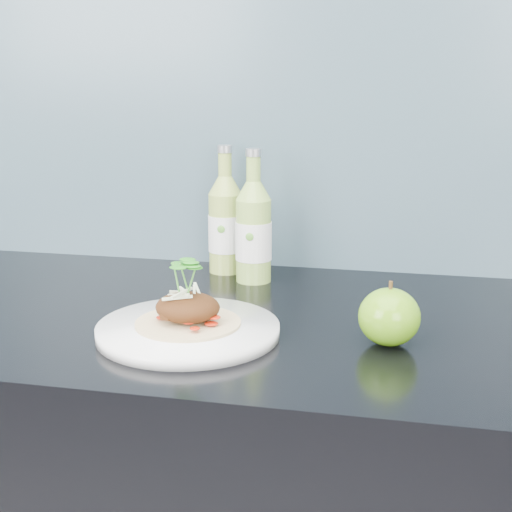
% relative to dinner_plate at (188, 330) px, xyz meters
% --- Properties ---
extents(subway_backsplash, '(4.00, 0.02, 0.70)m').
position_rel_dinner_plate_xyz_m(subway_backsplash, '(0.04, 0.40, 0.34)').
color(subway_backsplash, '#75A1B8').
rests_on(subway_backsplash, kitchen_counter).
extents(dinner_plate, '(0.28, 0.28, 0.02)m').
position_rel_dinner_plate_xyz_m(dinner_plate, '(0.00, 0.00, 0.00)').
color(dinner_plate, white).
rests_on(dinner_plate, kitchen_counter).
extents(pork_taco, '(0.14, 0.14, 0.10)m').
position_rel_dinner_plate_xyz_m(pork_taco, '(0.00, 0.00, 0.04)').
color(pork_taco, tan).
rests_on(pork_taco, dinner_plate).
extents(green_apple, '(0.08, 0.08, 0.09)m').
position_rel_dinner_plate_xyz_m(green_apple, '(0.26, 0.02, 0.03)').
color(green_apple, '#4E9510').
rests_on(green_apple, kitchen_counter).
extents(cider_bottle_left, '(0.08, 0.08, 0.22)m').
position_rel_dinner_plate_xyz_m(cider_bottle_left, '(-0.03, 0.33, 0.08)').
color(cider_bottle_left, '#9BB54B').
rests_on(cider_bottle_left, kitchen_counter).
extents(cider_bottle_right, '(0.07, 0.07, 0.22)m').
position_rel_dinner_plate_xyz_m(cider_bottle_right, '(0.03, 0.28, 0.08)').
color(cider_bottle_right, '#92BC4E').
rests_on(cider_bottle_right, kitchen_counter).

